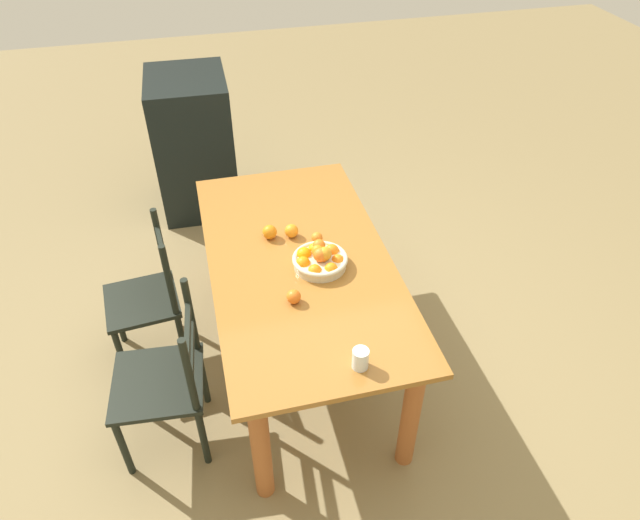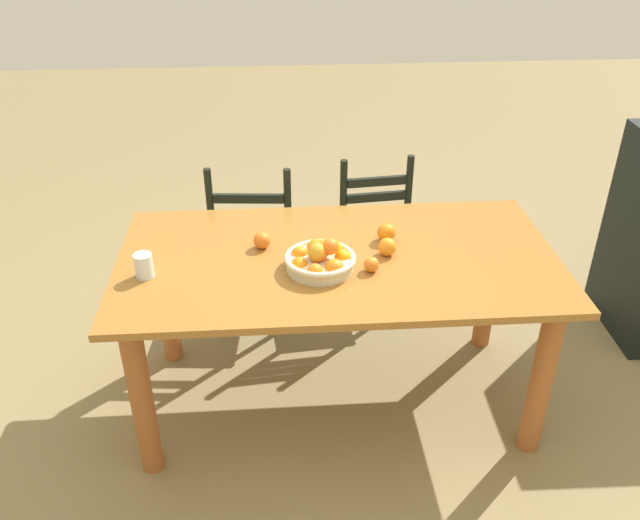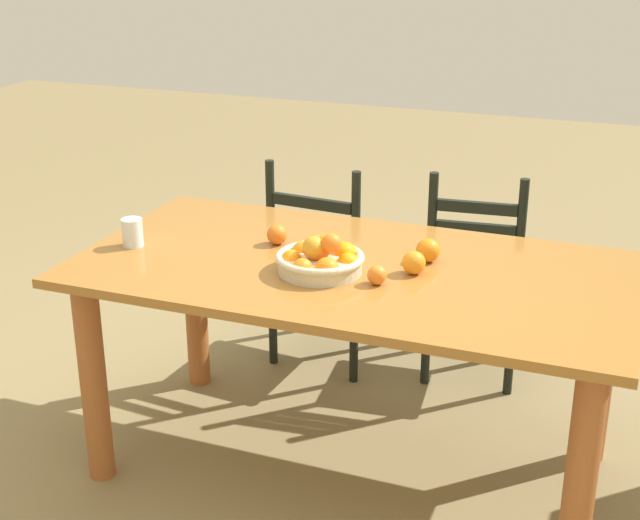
{
  "view_description": "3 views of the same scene",
  "coord_description": "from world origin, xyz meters",
  "px_view_note": "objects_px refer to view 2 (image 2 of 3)",
  "views": [
    {
      "loc": [
        -2.25,
        0.44,
        2.64
      ],
      "look_at": [
        -0.08,
        -0.09,
        0.8
      ],
      "focal_mm": 32.17,
      "sensor_mm": 36.0,
      "label": 1
    },
    {
      "loc": [
        -0.24,
        -2.29,
        2.12
      ],
      "look_at": [
        -0.08,
        -0.09,
        0.8
      ],
      "focal_mm": 37.02,
      "sensor_mm": 36.0,
      "label": 2
    },
    {
      "loc": [
        0.85,
        -2.53,
        1.82
      ],
      "look_at": [
        -0.08,
        -0.09,
        0.8
      ],
      "focal_mm": 50.23,
      "sensor_mm": 36.0,
      "label": 3
    }
  ],
  "objects_px": {
    "chair_by_cabinet": "(368,230)",
    "fruit_bowl": "(320,258)",
    "drinking_glass": "(144,266)",
    "orange_loose_3": "(371,265)",
    "dining_table": "(338,284)",
    "chair_near_window": "(255,241)",
    "orange_loose_0": "(387,246)",
    "orange_loose_2": "(386,233)",
    "orange_loose_1": "(262,240)"
  },
  "relations": [
    {
      "from": "orange_loose_2",
      "to": "drinking_glass",
      "type": "height_order",
      "value": "drinking_glass"
    },
    {
      "from": "dining_table",
      "to": "orange_loose_1",
      "type": "xyz_separation_m",
      "value": [
        -0.31,
        0.09,
        0.17
      ]
    },
    {
      "from": "chair_near_window",
      "to": "orange_loose_0",
      "type": "bearing_deg",
      "value": 132.06
    },
    {
      "from": "chair_near_window",
      "to": "drinking_glass",
      "type": "distance_m",
      "value": 1.0
    },
    {
      "from": "chair_by_cabinet",
      "to": "drinking_glass",
      "type": "distance_m",
      "value": 1.41
    },
    {
      "from": "chair_by_cabinet",
      "to": "orange_loose_1",
      "type": "xyz_separation_m",
      "value": [
        -0.55,
        -0.72,
        0.36
      ]
    },
    {
      "from": "dining_table",
      "to": "fruit_bowl",
      "type": "height_order",
      "value": "fruit_bowl"
    },
    {
      "from": "chair_near_window",
      "to": "orange_loose_1",
      "type": "relative_size",
      "value": 13.02
    },
    {
      "from": "orange_loose_0",
      "to": "drinking_glass",
      "type": "xyz_separation_m",
      "value": [
        -0.96,
        -0.1,
        0.01
      ]
    },
    {
      "from": "dining_table",
      "to": "orange_loose_0",
      "type": "bearing_deg",
      "value": 1.33
    },
    {
      "from": "orange_loose_2",
      "to": "fruit_bowl",
      "type": "bearing_deg",
      "value": -144.98
    },
    {
      "from": "orange_loose_1",
      "to": "chair_by_cabinet",
      "type": "bearing_deg",
      "value": 52.39
    },
    {
      "from": "chair_by_cabinet",
      "to": "fruit_bowl",
      "type": "xyz_separation_m",
      "value": [
        -0.33,
        -0.9,
        0.37
      ]
    },
    {
      "from": "drinking_glass",
      "to": "fruit_bowl",
      "type": "bearing_deg",
      "value": 0.68
    },
    {
      "from": "orange_loose_2",
      "to": "orange_loose_3",
      "type": "distance_m",
      "value": 0.26
    },
    {
      "from": "orange_loose_3",
      "to": "orange_loose_0",
      "type": "bearing_deg",
      "value": 57.13
    },
    {
      "from": "fruit_bowl",
      "to": "dining_table",
      "type": "bearing_deg",
      "value": 48.61
    },
    {
      "from": "orange_loose_2",
      "to": "drinking_glass",
      "type": "bearing_deg",
      "value": -167.61
    },
    {
      "from": "fruit_bowl",
      "to": "orange_loose_0",
      "type": "xyz_separation_m",
      "value": [
        0.28,
        0.09,
        -0.01
      ]
    },
    {
      "from": "orange_loose_2",
      "to": "orange_loose_3",
      "type": "relative_size",
      "value": 1.3
    },
    {
      "from": "dining_table",
      "to": "chair_near_window",
      "type": "xyz_separation_m",
      "value": [
        -0.36,
        0.74,
        -0.19
      ]
    },
    {
      "from": "dining_table",
      "to": "drinking_glass",
      "type": "relative_size",
      "value": 18.43
    },
    {
      "from": "chair_near_window",
      "to": "fruit_bowl",
      "type": "height_order",
      "value": "chair_near_window"
    },
    {
      "from": "dining_table",
      "to": "drinking_glass",
      "type": "bearing_deg",
      "value": -172.7
    },
    {
      "from": "orange_loose_3",
      "to": "chair_near_window",
      "type": "bearing_deg",
      "value": 119.02
    },
    {
      "from": "drinking_glass",
      "to": "orange_loose_2",
      "type": "bearing_deg",
      "value": 12.39
    },
    {
      "from": "dining_table",
      "to": "chair_by_cabinet",
      "type": "bearing_deg",
      "value": 73.1
    },
    {
      "from": "chair_by_cabinet",
      "to": "orange_loose_3",
      "type": "distance_m",
      "value": 1.01
    },
    {
      "from": "chair_near_window",
      "to": "orange_loose_1",
      "type": "height_order",
      "value": "chair_near_window"
    },
    {
      "from": "orange_loose_1",
      "to": "drinking_glass",
      "type": "relative_size",
      "value": 0.71
    },
    {
      "from": "fruit_bowl",
      "to": "orange_loose_0",
      "type": "bearing_deg",
      "value": 18.59
    },
    {
      "from": "fruit_bowl",
      "to": "orange_loose_1",
      "type": "distance_m",
      "value": 0.29
    },
    {
      "from": "fruit_bowl",
      "to": "orange_loose_2",
      "type": "xyz_separation_m",
      "value": [
        0.29,
        0.21,
        -0.01
      ]
    },
    {
      "from": "orange_loose_2",
      "to": "dining_table",
      "type": "bearing_deg",
      "value": -151.53
    },
    {
      "from": "chair_by_cabinet",
      "to": "orange_loose_0",
      "type": "height_order",
      "value": "chair_by_cabinet"
    },
    {
      "from": "chair_near_window",
      "to": "orange_loose_3",
      "type": "height_order",
      "value": "chair_near_window"
    },
    {
      "from": "drinking_glass",
      "to": "orange_loose_0",
      "type": "bearing_deg",
      "value": 6.06
    },
    {
      "from": "fruit_bowl",
      "to": "orange_loose_3",
      "type": "height_order",
      "value": "fruit_bowl"
    },
    {
      "from": "chair_by_cabinet",
      "to": "fruit_bowl",
      "type": "relative_size",
      "value": 3.19
    },
    {
      "from": "chair_by_cabinet",
      "to": "dining_table",
      "type": "bearing_deg",
      "value": 67.31
    },
    {
      "from": "orange_loose_0",
      "to": "orange_loose_3",
      "type": "bearing_deg",
      "value": -122.87
    },
    {
      "from": "chair_near_window",
      "to": "drinking_glass",
      "type": "xyz_separation_m",
      "value": [
        -0.39,
        -0.84,
        0.38
      ]
    },
    {
      "from": "chair_by_cabinet",
      "to": "orange_loose_0",
      "type": "xyz_separation_m",
      "value": [
        -0.05,
        -0.81,
        0.36
      ]
    },
    {
      "from": "orange_loose_0",
      "to": "fruit_bowl",
      "type": "bearing_deg",
      "value": -161.41
    },
    {
      "from": "drinking_glass",
      "to": "orange_loose_3",
      "type": "bearing_deg",
      "value": -1.66
    },
    {
      "from": "drinking_glass",
      "to": "chair_by_cabinet",
      "type": "bearing_deg",
      "value": 42.21
    },
    {
      "from": "orange_loose_0",
      "to": "drinking_glass",
      "type": "relative_size",
      "value": 0.77
    },
    {
      "from": "dining_table",
      "to": "chair_near_window",
      "type": "height_order",
      "value": "chair_near_window"
    },
    {
      "from": "dining_table",
      "to": "fruit_bowl",
      "type": "bearing_deg",
      "value": -131.39
    },
    {
      "from": "chair_by_cabinet",
      "to": "drinking_glass",
      "type": "relative_size",
      "value": 9.28
    }
  ]
}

